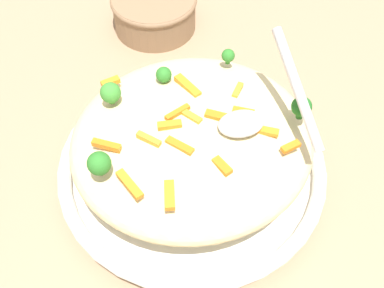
% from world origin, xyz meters
% --- Properties ---
extents(ground_plane, '(2.40, 2.40, 0.00)m').
position_xyz_m(ground_plane, '(0.00, 0.00, 0.00)').
color(ground_plane, '#9E7F60').
extents(serving_bowl, '(0.36, 0.36, 0.04)m').
position_xyz_m(serving_bowl, '(0.00, 0.00, 0.02)').
color(serving_bowl, white).
rests_on(serving_bowl, ground_plane).
extents(pasta_mound, '(0.31, 0.29, 0.09)m').
position_xyz_m(pasta_mound, '(0.00, 0.00, 0.09)').
color(pasta_mound, beige).
rests_on(pasta_mound, serving_bowl).
extents(carrot_piece_0, '(0.03, 0.02, 0.01)m').
position_xyz_m(carrot_piece_0, '(-0.02, 0.01, 0.13)').
color(carrot_piece_0, orange).
rests_on(carrot_piece_0, pasta_mound).
extents(carrot_piece_1, '(0.02, 0.03, 0.01)m').
position_xyz_m(carrot_piece_1, '(0.00, -0.00, 0.13)').
color(carrot_piece_1, orange).
rests_on(carrot_piece_1, pasta_mound).
extents(carrot_piece_2, '(0.02, 0.03, 0.01)m').
position_xyz_m(carrot_piece_2, '(0.01, -0.07, 0.13)').
color(carrot_piece_2, orange).
rests_on(carrot_piece_2, pasta_mound).
extents(carrot_piece_3, '(0.02, 0.04, 0.01)m').
position_xyz_m(carrot_piece_3, '(-0.09, -0.07, 0.13)').
color(carrot_piece_3, orange).
rests_on(carrot_piece_3, pasta_mound).
extents(carrot_piece_4, '(0.03, 0.03, 0.01)m').
position_xyz_m(carrot_piece_4, '(-0.11, -0.01, 0.13)').
color(carrot_piece_4, orange).
rests_on(carrot_piece_4, pasta_mound).
extents(carrot_piece_5, '(0.02, 0.04, 0.01)m').
position_xyz_m(carrot_piece_5, '(-0.05, -0.10, 0.13)').
color(carrot_piece_5, orange).
rests_on(carrot_piece_5, pasta_mound).
extents(carrot_piece_6, '(0.04, 0.03, 0.01)m').
position_xyz_m(carrot_piece_6, '(0.03, -0.01, 0.13)').
color(carrot_piece_6, orange).
rests_on(carrot_piece_6, pasta_mound).
extents(carrot_piece_7, '(0.03, 0.01, 0.01)m').
position_xyz_m(carrot_piece_7, '(-0.08, 0.09, 0.13)').
color(carrot_piece_7, orange).
rests_on(carrot_piece_7, pasta_mound).
extents(carrot_piece_8, '(0.03, 0.03, 0.01)m').
position_xyz_m(carrot_piece_8, '(-0.06, -0.02, 0.13)').
color(carrot_piece_8, orange).
rests_on(carrot_piece_8, pasta_mound).
extents(carrot_piece_9, '(0.04, 0.03, 0.01)m').
position_xyz_m(carrot_piece_9, '(0.08, -0.04, 0.13)').
color(carrot_piece_9, orange).
rests_on(carrot_piece_9, pasta_mound).
extents(carrot_piece_10, '(0.02, 0.02, 0.01)m').
position_xyz_m(carrot_piece_10, '(0.07, 0.03, 0.13)').
color(carrot_piece_10, orange).
rests_on(carrot_piece_10, pasta_mound).
extents(carrot_piece_11, '(0.03, 0.02, 0.01)m').
position_xyz_m(carrot_piece_11, '(0.06, -0.01, 0.13)').
color(carrot_piece_11, orange).
rests_on(carrot_piece_11, pasta_mound).
extents(carrot_piece_12, '(0.03, 0.03, 0.01)m').
position_xyz_m(carrot_piece_12, '(-0.03, -0.04, 0.13)').
color(carrot_piece_12, orange).
rests_on(carrot_piece_12, pasta_mound).
extents(carrot_piece_13, '(0.03, 0.01, 0.01)m').
position_xyz_m(carrot_piece_13, '(0.10, -0.07, 0.13)').
color(carrot_piece_13, orange).
rests_on(carrot_piece_13, pasta_mound).
extents(carrot_piece_14, '(0.03, 0.01, 0.01)m').
position_xyz_m(carrot_piece_14, '(-0.03, -0.01, 0.13)').
color(carrot_piece_14, orange).
rests_on(carrot_piece_14, pasta_mound).
extents(carrot_piece_15, '(0.03, 0.04, 0.01)m').
position_xyz_m(carrot_piece_15, '(0.01, 0.05, 0.13)').
color(carrot_piece_15, orange).
rests_on(carrot_piece_15, pasta_mound).
extents(broccoli_floret_0, '(0.03, 0.03, 0.03)m').
position_xyz_m(broccoli_floret_0, '(-0.09, 0.06, 0.14)').
color(broccoli_floret_0, '#377928').
rests_on(broccoli_floret_0, pasta_mound).
extents(broccoli_floret_1, '(0.02, 0.02, 0.02)m').
position_xyz_m(broccoli_floret_1, '(-0.02, 0.08, 0.14)').
color(broccoli_floret_1, '#296820').
rests_on(broccoli_floret_1, pasta_mound).
extents(broccoli_floret_2, '(0.02, 0.02, 0.02)m').
position_xyz_m(broccoli_floret_2, '(0.07, 0.09, 0.14)').
color(broccoli_floret_2, '#296820').
rests_on(broccoli_floret_2, pasta_mound).
extents(broccoli_floret_3, '(0.03, 0.03, 0.03)m').
position_xyz_m(broccoli_floret_3, '(0.13, -0.03, 0.14)').
color(broccoli_floret_3, '#205B1C').
rests_on(broccoli_floret_3, pasta_mound).
extents(broccoli_floret_4, '(0.03, 0.03, 0.03)m').
position_xyz_m(broccoli_floret_4, '(-0.12, -0.04, 0.14)').
color(broccoli_floret_4, '#296820').
rests_on(broccoli_floret_4, pasta_mound).
extents(serving_spoon, '(0.11, 0.14, 0.08)m').
position_xyz_m(serving_spoon, '(0.08, -0.03, 0.15)').
color(serving_spoon, '#B7B7BC').
rests_on(serving_spoon, pasta_mound).
extents(companion_bowl, '(0.15, 0.15, 0.06)m').
position_xyz_m(companion_bowl, '(0.03, 0.34, 0.04)').
color(companion_bowl, '#8C6B4C').
rests_on(companion_bowl, ground_plane).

